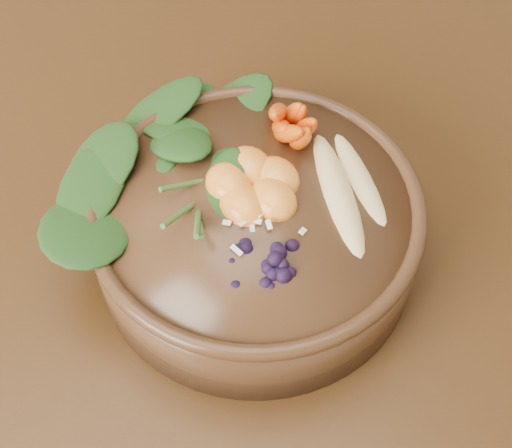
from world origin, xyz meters
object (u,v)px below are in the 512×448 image
at_px(mandarin_cluster, 254,176).
at_px(blueberry_pile, 275,247).
at_px(banana_halves, 350,175).
at_px(carrot_cluster, 296,98).
at_px(stoneware_bowl, 256,231).
at_px(kale_heap, 192,143).

height_order(mandarin_cluster, blueberry_pile, blueberry_pile).
height_order(banana_halves, blueberry_pile, blueberry_pile).
bearing_deg(carrot_cluster, banana_halves, -66.94).
bearing_deg(carrot_cluster, stoneware_bowl, -123.69).
bearing_deg(banana_halves, kale_heap, 156.45).
xyz_separation_m(stoneware_bowl, carrot_cluster, (0.08, 0.05, 0.08)).
xyz_separation_m(kale_heap, blueberry_pile, (0.00, -0.13, -0.00)).
xyz_separation_m(mandarin_cluster, blueberry_pile, (-0.03, -0.07, 0.00)).
xyz_separation_m(kale_heap, mandarin_cluster, (0.03, -0.06, -0.01)).
distance_m(kale_heap, carrot_cluster, 0.10).
height_order(stoneware_bowl, banana_halves, banana_halves).
distance_m(stoneware_bowl, mandarin_cluster, 0.06).
bearing_deg(banana_halves, carrot_cluster, 113.06).
height_order(stoneware_bowl, blueberry_pile, blueberry_pile).
xyz_separation_m(kale_heap, carrot_cluster, (0.10, -0.02, 0.02)).
height_order(stoneware_bowl, carrot_cluster, carrot_cluster).
relative_size(stoneware_bowl, kale_heap, 1.53).
height_order(stoneware_bowl, mandarin_cluster, mandarin_cluster).
relative_size(mandarin_cluster, blueberry_pile, 0.69).
xyz_separation_m(stoneware_bowl, blueberry_pile, (-0.02, -0.06, 0.06)).
bearing_deg(mandarin_cluster, kale_heap, 117.37).
bearing_deg(carrot_cluster, mandarin_cluster, -129.81).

